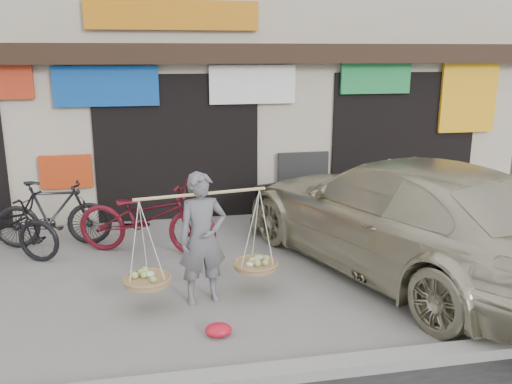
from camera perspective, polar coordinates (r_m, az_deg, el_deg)
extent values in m
plane|color=gray|center=(7.23, -6.32, -10.81)|extent=(70.00, 70.00, 0.00)
cube|color=gray|center=(5.46, -4.42, -19.15)|extent=(70.00, 0.25, 0.12)
cube|color=#BCB098|center=(13.03, -9.33, 16.21)|extent=(14.00, 6.00, 7.00)
cube|color=black|center=(9.88, -8.55, 14.21)|extent=(14.00, 0.35, 0.35)
cube|color=black|center=(10.42, -8.31, 4.83)|extent=(3.00, 0.60, 2.70)
cube|color=black|center=(11.54, 14.70, 5.45)|extent=(3.00, 0.60, 2.70)
cube|color=#0F48A2|center=(9.98, -15.47, 10.69)|extent=(1.80, 0.08, 0.70)
cube|color=white|center=(10.13, -0.37, 11.25)|extent=(1.60, 0.08, 0.70)
cube|color=#1F8C43|center=(10.83, 12.48, 11.67)|extent=(1.40, 0.08, 0.60)
cube|color=#FFAC17|center=(11.79, 21.45, 9.27)|extent=(1.20, 0.08, 1.40)
cube|color=#C23A14|center=(10.27, -19.35, 2.02)|extent=(0.90, 0.08, 0.60)
cube|color=#252525|center=(10.57, 4.98, 2.59)|extent=(1.00, 0.08, 0.60)
cube|color=orange|center=(9.97, -8.72, 17.94)|extent=(3.00, 0.08, 0.50)
imported|color=slate|center=(6.77, -5.65, -4.89)|extent=(0.67, 0.49, 1.68)
cylinder|color=tan|center=(6.60, -5.77, -0.20)|extent=(1.64, 0.30, 0.04)
cylinder|color=#997649|center=(6.81, -11.36, -9.14)|extent=(0.56, 0.56, 0.07)
ellipsoid|color=#A5BF66|center=(6.79, -11.38, -8.68)|extent=(0.39, 0.39, 0.10)
cylinder|color=#997649|center=(7.13, -0.03, -7.74)|extent=(0.56, 0.56, 0.07)
ellipsoid|color=#A5BF66|center=(7.11, -0.03, -7.30)|extent=(0.39, 0.39, 0.10)
imported|color=black|center=(9.11, -25.34, -3.28)|extent=(2.06, 1.37, 1.02)
imported|color=black|center=(9.33, -20.60, -2.15)|extent=(1.85, 0.58, 1.10)
imported|color=#5B0F1A|center=(8.62, -11.43, -2.61)|extent=(2.35, 1.47, 1.17)
imported|color=beige|center=(8.00, 14.90, -2.36)|extent=(4.08, 6.12, 1.65)
cube|color=black|center=(10.06, 3.88, -0.06)|extent=(1.63, 0.67, 0.45)
cube|color=silver|center=(10.14, 3.64, -0.52)|extent=(0.43, 0.17, 0.12)
ellipsoid|color=red|center=(6.26, -3.98, -14.27)|extent=(0.31, 0.25, 0.14)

